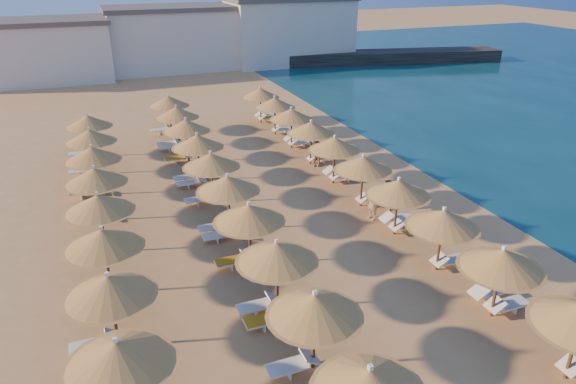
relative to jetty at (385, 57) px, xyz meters
name	(u,v)px	position (x,y,z in m)	size (l,w,h in m)	color
ground	(321,251)	(-27.47, -39.85, -0.75)	(220.00, 220.00, 0.00)	tan
jetty	(385,57)	(0.00, 0.00, 0.00)	(30.00, 4.00, 1.50)	black
hotel_blocks	(182,38)	(-25.00, 4.98, 2.95)	(45.08, 10.15, 8.10)	silver
parasol_row_east	(363,164)	(-23.51, -36.30, 1.66)	(3.10, 36.75, 2.99)	brown
parasol_row_west	(228,185)	(-30.80, -36.30, 1.66)	(3.10, 36.75, 2.99)	brown
parasol_row_inland	(97,190)	(-36.63, -34.62, 1.66)	(3.10, 26.65, 2.99)	brown
loungers	(262,215)	(-29.05, -36.06, -0.41)	(16.27, 35.21, 0.66)	white
beachgoer_c	(317,153)	(-23.29, -30.02, 0.15)	(1.06, 0.44, 1.81)	tan
beachgoer_a	(373,202)	(-23.72, -37.88, 0.19)	(0.69, 0.45, 1.89)	tan
beachgoer_b	(388,196)	(-22.44, -37.27, 0.10)	(0.82, 0.64, 1.70)	tan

